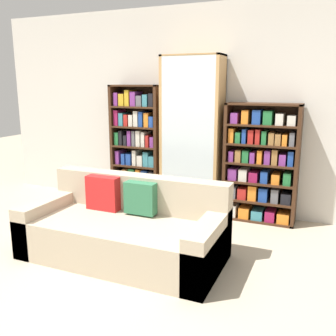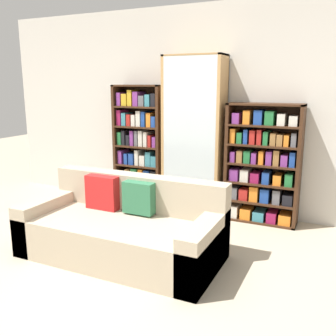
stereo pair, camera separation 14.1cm
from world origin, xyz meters
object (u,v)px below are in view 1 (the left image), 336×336
at_px(bookshelf_right, 261,165).
at_px(wine_bottle, 204,223).
at_px(bookshelf_left, 138,147).
at_px(display_cabinet, 192,137).
at_px(couch, 125,230).

height_order(bookshelf_right, wine_bottle, bookshelf_right).
relative_size(bookshelf_left, display_cabinet, 0.82).
height_order(couch, wine_bottle, couch).
distance_m(couch, bookshelf_left, 1.78).
relative_size(couch, display_cabinet, 0.96).
bearing_deg(display_cabinet, bookshelf_left, 178.89).
height_order(couch, bookshelf_left, bookshelf_left).
relative_size(couch, bookshelf_left, 1.17).
bearing_deg(display_cabinet, couch, -95.63).
xyz_separation_m(bookshelf_left, display_cabinet, (0.81, -0.02, 0.19)).
distance_m(bookshelf_right, wine_bottle, 1.08).
distance_m(bookshelf_left, display_cabinet, 0.84).
bearing_deg(couch, bookshelf_right, 56.02).
xyz_separation_m(bookshelf_left, wine_bottle, (1.25, -0.79, -0.66)).
bearing_deg(wine_bottle, bookshelf_right, 59.52).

